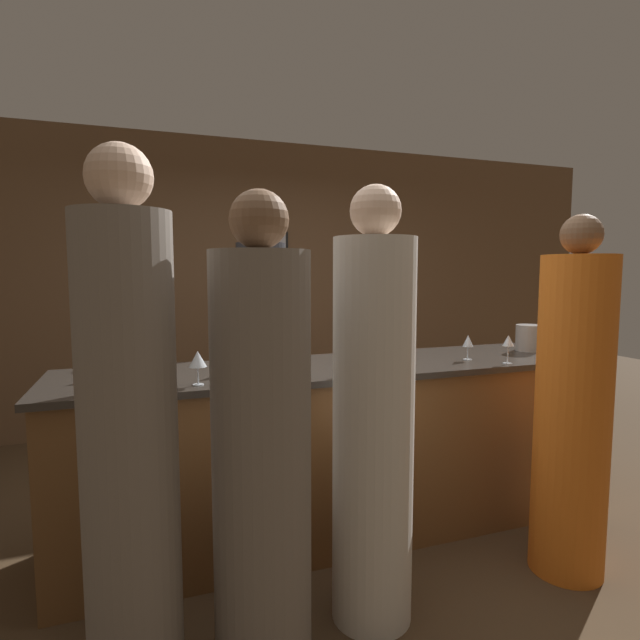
{
  "coord_description": "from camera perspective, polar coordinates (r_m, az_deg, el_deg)",
  "views": [
    {
      "loc": [
        -1.07,
        -2.62,
        1.52
      ],
      "look_at": [
        -0.11,
        0.1,
        1.24
      ],
      "focal_mm": 28.0,
      "sensor_mm": 36.0,
      "label": 1
    }
  ],
  "objects": [
    {
      "name": "ground_plane",
      "position": [
        3.22,
        2.66,
        -22.67
      ],
      "size": [
        14.0,
        14.0,
        0.0
      ],
      "primitive_type": "plane",
      "color": "#4C3823"
    },
    {
      "name": "guest_0",
      "position": [
        2.81,
        26.91,
        -9.23
      ],
      "size": [
        0.36,
        0.36,
        1.8
      ],
      "color": "orange",
      "rests_on": "ground_plane"
    },
    {
      "name": "bar_counter",
      "position": [
        3.01,
        2.7,
        -14.32
      ],
      "size": [
        3.15,
        0.75,
        0.99
      ],
      "color": "brown",
      "rests_on": "ground_plane"
    },
    {
      "name": "back_wall",
      "position": [
        5.07,
        -7.26,
        4.17
      ],
      "size": [
        8.0,
        0.08,
        2.8
      ],
      "color": "brown",
      "rests_on": "ground_plane"
    },
    {
      "name": "wine_glass_5",
      "position": [
        2.4,
        -13.8,
        -4.43
      ],
      "size": [
        0.08,
        0.08,
        0.16
      ],
      "color": "silver",
      "rests_on": "bar_counter"
    },
    {
      "name": "guest_2",
      "position": [
        1.98,
        -6.69,
        -14.6
      ],
      "size": [
        0.38,
        0.38,
        1.82
      ],
      "color": "gray",
      "rests_on": "ground_plane"
    },
    {
      "name": "wine_bottle_0",
      "position": [
        2.42,
        -22.93,
        -4.79
      ],
      "size": [
        0.07,
        0.07,
        0.3
      ],
      "color": "black",
      "rests_on": "bar_counter"
    },
    {
      "name": "wine_glass_6",
      "position": [
        2.38,
        -7.05,
        -4.49
      ],
      "size": [
        0.07,
        0.07,
        0.16
      ],
      "color": "silver",
      "rests_on": "bar_counter"
    },
    {
      "name": "guest_1",
      "position": [
        1.91,
        -20.94,
        -13.4
      ],
      "size": [
        0.33,
        0.33,
        1.94
      ],
      "color": "gray",
      "rests_on": "ground_plane"
    },
    {
      "name": "ice_bucket",
      "position": [
        3.63,
        22.74,
        -1.89
      ],
      "size": [
        0.17,
        0.17,
        0.17
      ],
      "color": "#9E9993",
      "rests_on": "bar_counter"
    },
    {
      "name": "wine_glass_3",
      "position": [
        2.68,
        -23.4,
        -4.07
      ],
      "size": [
        0.06,
        0.06,
        0.14
      ],
      "color": "silver",
      "rests_on": "bar_counter"
    },
    {
      "name": "wine_glass_0",
      "position": [
        3.13,
        16.56,
        -2.4
      ],
      "size": [
        0.06,
        0.06,
        0.15
      ],
      "color": "silver",
      "rests_on": "bar_counter"
    },
    {
      "name": "guest_3",
      "position": [
        2.19,
        6.1,
        -11.64
      ],
      "size": [
        0.35,
        0.35,
        1.88
      ],
      "color": "silver",
      "rests_on": "ground_plane"
    },
    {
      "name": "wine_glass_2",
      "position": [
        2.62,
        -9.85,
        -3.57
      ],
      "size": [
        0.07,
        0.07,
        0.16
      ],
      "color": "silver",
      "rests_on": "bar_counter"
    },
    {
      "name": "wine_glass_4",
      "position": [
        3.07,
        20.72,
        -2.35
      ],
      "size": [
        0.07,
        0.07,
        0.17
      ],
      "color": "silver",
      "rests_on": "bar_counter"
    },
    {
      "name": "wine_glass_1",
      "position": [
        2.55,
        3.72,
        -3.31
      ],
      "size": [
        0.08,
        0.08,
        0.18
      ],
      "color": "silver",
      "rests_on": "bar_counter"
    },
    {
      "name": "bartender",
      "position": [
        3.67,
        -6.65,
        -4.3
      ],
      "size": [
        0.35,
        0.35,
        1.92
      ],
      "rotation": [
        0.0,
        0.0,
        3.14
      ],
      "color": "#2D2D33",
      "rests_on": "ground_plane"
    }
  ]
}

